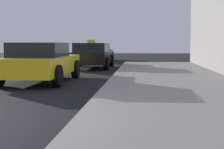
# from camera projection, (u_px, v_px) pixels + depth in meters

# --- Properties ---
(sidewalk) EXTENTS (4.00, 32.00, 0.15)m
(sidewalk) POSITION_uv_depth(u_px,v_px,m) (216.00, 130.00, 4.60)
(sidewalk) COLOR gray
(sidewalk) RESTS_ON ground_plane
(car_yellow) EXTENTS (1.96, 4.28, 1.27)m
(car_yellow) POSITION_uv_depth(u_px,v_px,m) (41.00, 62.00, 11.10)
(car_yellow) COLOR yellow
(car_yellow) RESTS_ON ground_plane
(car_black) EXTENTS (1.99, 4.24, 1.43)m
(car_black) POSITION_uv_depth(u_px,v_px,m) (92.00, 55.00, 17.35)
(car_black) COLOR black
(car_black) RESTS_ON ground_plane
(car_green) EXTENTS (1.96, 4.31, 1.27)m
(car_green) POSITION_uv_depth(u_px,v_px,m) (98.00, 52.00, 24.93)
(car_green) COLOR #196638
(car_green) RESTS_ON ground_plane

